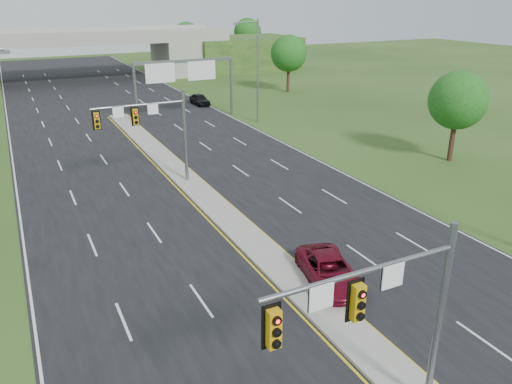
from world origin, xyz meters
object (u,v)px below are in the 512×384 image
object	(u,v)px
signal_mast_far	(154,125)
car_far_a	(329,270)
signal_mast_near	(389,309)
sign_gantry	(183,73)
overpass	(77,59)
car_far_c	(200,99)

from	to	relation	value
signal_mast_far	car_far_a	size ratio (longest dim) A/B	1.42
signal_mast_near	sign_gantry	world-z (taller)	signal_mast_near
overpass	car_far_c	size ratio (longest dim) A/B	19.39
signal_mast_near	signal_mast_far	size ratio (longest dim) A/B	1.00
sign_gantry	car_far_c	world-z (taller)	sign_gantry
signal_mast_far	car_far_c	size ratio (longest dim) A/B	1.70
signal_mast_near	car_far_c	xyz separation A→B (m)	(13.26, 51.93, -4.00)
signal_mast_far	overpass	xyz separation A→B (m)	(2.26, 55.07, -1.17)
signal_mast_near	car_far_a	distance (m)	9.89
signal_mast_far	signal_mast_near	bearing A→B (deg)	-90.00
sign_gantry	car_far_a	xyz separation A→B (m)	(-5.18, -36.77, -4.53)
signal_mast_far	car_far_c	distance (m)	30.29
sign_gantry	car_far_c	xyz separation A→B (m)	(4.32, 6.94, -4.52)
car_far_a	car_far_c	world-z (taller)	car_far_c
signal_mast_near	signal_mast_far	bearing A→B (deg)	90.00
signal_mast_far	sign_gantry	world-z (taller)	signal_mast_far
signal_mast_near	car_far_c	world-z (taller)	signal_mast_near
sign_gantry	car_far_c	bearing A→B (deg)	58.10
signal_mast_near	car_far_c	size ratio (longest dim) A/B	1.70
sign_gantry	car_far_a	bearing A→B (deg)	-98.02
overpass	signal_mast_near	bearing A→B (deg)	-91.62
signal_mast_near	overpass	xyz separation A→B (m)	(2.26, 80.07, -1.17)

